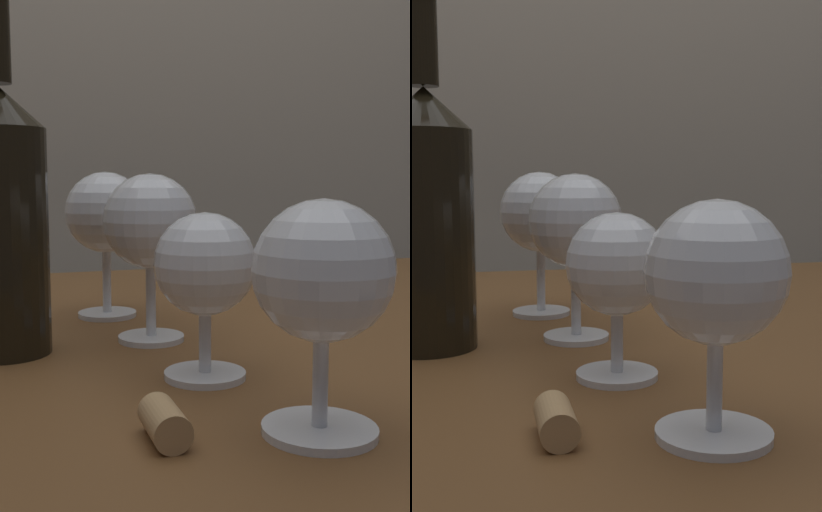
# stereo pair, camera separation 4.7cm
# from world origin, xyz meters

# --- Properties ---
(dining_table) EXTENTS (1.42, 0.83, 0.72)m
(dining_table) POSITION_xyz_m (0.00, 0.00, 0.63)
(dining_table) COLOR brown
(dining_table) RESTS_ON ground_plane
(wine_glass_white) EXTENTS (0.08, 0.08, 0.13)m
(wine_glass_white) POSITION_xyz_m (0.06, -0.29, 0.81)
(wine_glass_white) COLOR white
(wine_glass_white) RESTS_ON dining_table
(wine_glass_pinot) EXTENTS (0.07, 0.07, 0.12)m
(wine_glass_pinot) POSITION_xyz_m (0.03, -0.17, 0.80)
(wine_glass_pinot) COLOR white
(wine_glass_pinot) RESTS_ON dining_table
(wine_glass_port) EXTENTS (0.08, 0.08, 0.15)m
(wine_glass_port) POSITION_xyz_m (0.02, -0.05, 0.82)
(wine_glass_port) COLOR white
(wine_glass_port) RESTS_ON dining_table
(wine_glass_amber) EXTENTS (0.08, 0.08, 0.15)m
(wine_glass_amber) POSITION_xyz_m (0.00, 0.07, 0.83)
(wine_glass_amber) COLOR white
(wine_glass_amber) RESTS_ON dining_table
(wine_bottle) EXTENTS (0.08, 0.08, 0.30)m
(wine_bottle) POSITION_xyz_m (-0.11, -0.05, 0.84)
(wine_bottle) COLOR black
(wine_bottle) RESTS_ON dining_table
(cork) EXTENTS (0.02, 0.04, 0.02)m
(cork) POSITION_xyz_m (-0.02, -0.27, 0.73)
(cork) COLOR tan
(cork) RESTS_ON dining_table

